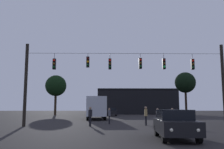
{
  "coord_description": "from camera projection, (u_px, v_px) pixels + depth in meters",
  "views": [
    {
      "loc": [
        -1.56,
        -7.43,
        1.65
      ],
      "look_at": [
        -1.15,
        15.61,
        4.71
      ],
      "focal_mm": 39.56,
      "sensor_mm": 36.0,
      "label": 1
    }
  ],
  "objects": [
    {
      "name": "tree_left_silhouette",
      "position": [
        185.0,
        83.0,
        44.8
      ],
      "size": [
        3.75,
        3.75,
        7.97
      ],
      "color": "black",
      "rests_on": "ground"
    },
    {
      "name": "pedestrian_crossing_left",
      "position": [
        90.0,
        115.0,
        21.43
      ],
      "size": [
        0.36,
        0.42,
        1.66
      ],
      "color": "black",
      "rests_on": "ground"
    },
    {
      "name": "car_far_left",
      "position": [
        112.0,
        112.0,
        46.35
      ],
      "size": [
        1.8,
        4.34,
        1.52
      ],
      "color": "black",
      "rests_on": "ground"
    },
    {
      "name": "tree_behind_building",
      "position": [
        56.0,
        86.0,
        51.14
      ],
      "size": [
        4.34,
        4.34,
        8.25
      ],
      "color": "#2D2116",
      "rests_on": "ground"
    },
    {
      "name": "pedestrian_near_bus",
      "position": [
        109.0,
        115.0,
        24.27
      ],
      "size": [
        0.24,
        0.36,
        1.56
      ],
      "color": "black",
      "rests_on": "ground"
    },
    {
      "name": "corner_building",
      "position": [
        136.0,
        102.0,
        59.76
      ],
      "size": [
        18.48,
        8.33,
        5.89
      ],
      "color": "black",
      "rests_on": "ground"
    },
    {
      "name": "ground_plane",
      "position": [
        120.0,
        120.0,
        31.46
      ],
      "size": [
        168.0,
        168.0,
        0.0
      ],
      "primitive_type": "plane",
      "color": "black",
      "rests_on": "ground"
    },
    {
      "name": "overhead_signal_span",
      "position": [
        125.0,
        77.0,
        21.87
      ],
      "size": [
        17.81,
        0.44,
        7.28
      ],
      "color": "black",
      "rests_on": "ground"
    },
    {
      "name": "pedestrian_trailing",
      "position": [
        158.0,
        117.0,
        20.12
      ],
      "size": [
        0.27,
        0.38,
        1.55
      ],
      "color": "black",
      "rests_on": "ground"
    },
    {
      "name": "city_bus",
      "position": [
        96.0,
        106.0,
        35.35
      ],
      "size": [
        3.19,
        11.14,
        3.0
      ],
      "color": "#B7BCC6",
      "rests_on": "ground"
    },
    {
      "name": "pedestrian_crossing_right",
      "position": [
        146.0,
        115.0,
        22.45
      ],
      "size": [
        0.26,
        0.37,
        1.71
      ],
      "color": "black",
      "rests_on": "ground"
    },
    {
      "name": "pedestrian_crossing_center",
      "position": [
        172.0,
        116.0,
        21.94
      ],
      "size": [
        0.27,
        0.38,
        1.57
      ],
      "color": "black",
      "rests_on": "ground"
    },
    {
      "name": "car_near_right",
      "position": [
        175.0,
        124.0,
        12.87
      ],
      "size": [
        2.11,
        4.44,
        1.52
      ],
      "color": "black",
      "rests_on": "ground"
    }
  ]
}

